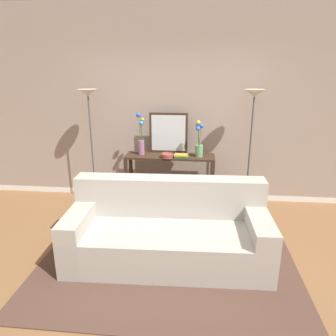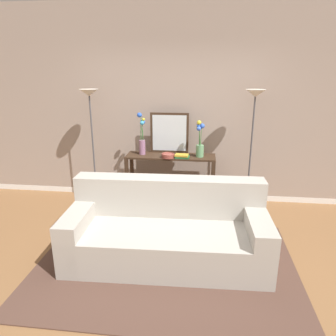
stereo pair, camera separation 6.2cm
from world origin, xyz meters
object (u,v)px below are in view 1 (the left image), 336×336
object	(u,v)px
console_table	(170,171)
vase_tall_flowers	(141,137)
vase_short_flowers	(199,142)
couch	(168,233)
wall_mirror	(168,133)
fruit_bowl	(167,155)
floor_lamp_left	(90,116)
book_stack	(181,156)
floor_lamp_right	(253,118)
book_row_under_console	(150,201)

from	to	relation	value
console_table	vase_tall_flowers	world-z (taller)	vase_tall_flowers
vase_short_flowers	couch	bearing A→B (deg)	-102.70
wall_mirror	fruit_bowl	size ratio (longest dim) A/B	3.25
floor_lamp_left	vase_short_flowers	distance (m)	1.67
vase_tall_flowers	book_stack	distance (m)	0.68
floor_lamp_left	wall_mirror	bearing A→B (deg)	10.62
floor_lamp_left	floor_lamp_right	size ratio (longest dim) A/B	0.99
couch	fruit_bowl	bearing A→B (deg)	96.40
floor_lamp_left	book_stack	bearing A→B (deg)	-2.46
floor_lamp_left	vase_tall_flowers	distance (m)	0.82
book_row_under_console	book_stack	bearing A→B (deg)	-12.87
wall_mirror	vase_tall_flowers	distance (m)	0.43
vase_tall_flowers	vase_short_flowers	world-z (taller)	vase_tall_flowers
console_table	floor_lamp_left	world-z (taller)	floor_lamp_left
floor_lamp_right	vase_short_flowers	size ratio (longest dim) A/B	3.31
vase_short_flowers	book_stack	xyz separation A→B (m)	(-0.25, -0.09, -0.20)
wall_mirror	fruit_bowl	world-z (taller)	wall_mirror
couch	floor_lamp_left	size ratio (longest dim) A/B	1.24
couch	fruit_bowl	world-z (taller)	fruit_bowl
floor_lamp_right	fruit_bowl	distance (m)	1.33
vase_tall_flowers	book_stack	bearing A→B (deg)	-11.80
console_table	vase_short_flowers	world-z (taller)	vase_short_flowers
fruit_bowl	vase_tall_flowers	bearing A→B (deg)	161.10
couch	book_stack	distance (m)	1.42
book_row_under_console	fruit_bowl	bearing A→B (deg)	-23.54
console_table	fruit_bowl	xyz separation A→B (m)	(-0.03, -0.12, 0.29)
console_table	floor_lamp_left	size ratio (longest dim) A/B	0.75
console_table	floor_lamp_right	world-z (taller)	floor_lamp_right
console_table	fruit_bowl	distance (m)	0.31
vase_short_flowers	book_stack	size ratio (longest dim) A/B	2.54
console_table	wall_mirror	bearing A→B (deg)	103.18
floor_lamp_right	couch	bearing A→B (deg)	-127.56
vase_short_flowers	fruit_bowl	size ratio (longest dim) A/B	2.87
wall_mirror	vase_short_flowers	bearing A→B (deg)	-21.62
couch	book_stack	xyz separation A→B (m)	(0.06, 1.31, 0.55)
book_stack	fruit_bowl	bearing A→B (deg)	-176.70
vase_short_flowers	book_row_under_console	world-z (taller)	vase_short_flowers
console_table	fruit_bowl	bearing A→B (deg)	-101.66
wall_mirror	book_row_under_console	distance (m)	1.13
console_table	floor_lamp_right	bearing A→B (deg)	-2.62
couch	floor_lamp_left	xyz separation A→B (m)	(-1.31, 1.37, 1.11)
console_table	vase_short_flowers	distance (m)	0.65
floor_lamp_left	vase_tall_flowers	size ratio (longest dim) A/B	2.84
vase_short_flowers	vase_tall_flowers	bearing A→B (deg)	177.25
vase_short_flowers	book_stack	world-z (taller)	vase_short_flowers
book_row_under_console	vase_tall_flowers	bearing A→B (deg)	172.41
vase_short_flowers	book_row_under_console	xyz separation A→B (m)	(-0.75, 0.02, -1.00)
vase_tall_flowers	console_table	bearing A→B (deg)	-2.22
wall_mirror	console_table	bearing A→B (deg)	-76.82
console_table	vase_short_flowers	size ratio (longest dim) A/B	2.46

